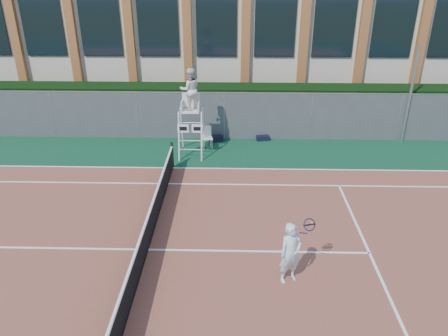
{
  "coord_description": "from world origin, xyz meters",
  "views": [
    {
      "loc": [
        2.48,
        -10.32,
        7.66
      ],
      "look_at": [
        2.14,
        3.0,
        1.25
      ],
      "focal_mm": 35.0,
      "sensor_mm": 36.0,
      "label": 1
    }
  ],
  "objects_px": {
    "umpire_chair": "(190,92)",
    "plastic_chair": "(207,135)",
    "steel_pole": "(410,95)",
    "tennis_player": "(291,253)"
  },
  "relations": [
    {
      "from": "steel_pole",
      "to": "plastic_chair",
      "type": "height_order",
      "value": "steel_pole"
    },
    {
      "from": "steel_pole",
      "to": "umpire_chair",
      "type": "bearing_deg",
      "value": -170.26
    },
    {
      "from": "umpire_chair",
      "to": "plastic_chair",
      "type": "relative_size",
      "value": 3.86
    },
    {
      "from": "steel_pole",
      "to": "tennis_player",
      "type": "distance_m",
      "value": 11.82
    },
    {
      "from": "plastic_chair",
      "to": "tennis_player",
      "type": "bearing_deg",
      "value": -73.16
    },
    {
      "from": "steel_pole",
      "to": "plastic_chair",
      "type": "distance_m",
      "value": 9.21
    },
    {
      "from": "steel_pole",
      "to": "tennis_player",
      "type": "height_order",
      "value": "steel_pole"
    },
    {
      "from": "plastic_chair",
      "to": "steel_pole",
      "type": "bearing_deg",
      "value": 6.21
    },
    {
      "from": "plastic_chair",
      "to": "tennis_player",
      "type": "relative_size",
      "value": 0.56
    },
    {
      "from": "umpire_chair",
      "to": "plastic_chair",
      "type": "bearing_deg",
      "value": 48.11
    }
  ]
}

